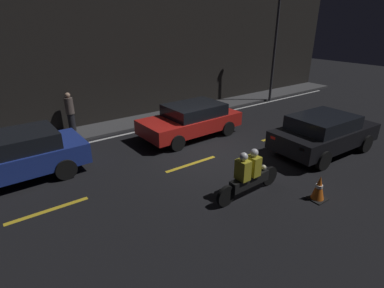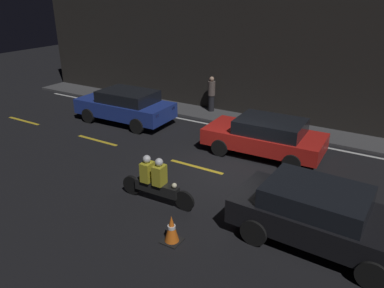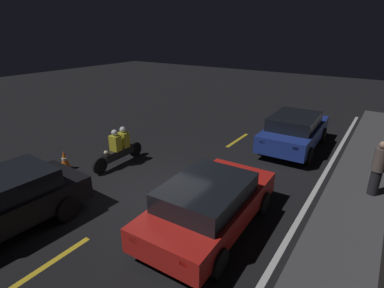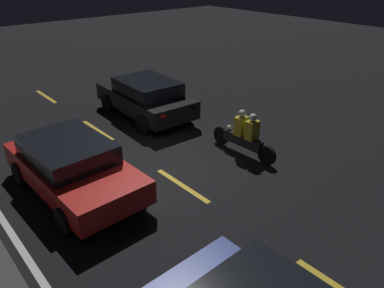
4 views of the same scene
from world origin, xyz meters
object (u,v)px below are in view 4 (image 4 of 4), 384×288
Objects in this scene: taxi_red at (72,165)px; motorcycle at (245,135)px; van_black at (146,97)px; traffic_cone_near at (239,119)px.

taxi_red is 4.82m from motorcycle.
motorcycle is at bearing -171.04° from van_black.
van_black is 4.35m from motorcycle.
van_black reaches higher than motorcycle.
motorcycle is 3.31× the size of traffic_cone_near.
van_black is 5.90× the size of traffic_cone_near.
traffic_cone_near is (-0.04, -5.87, -0.37)m from taxi_red.
traffic_cone_near is at bearing -43.81° from motorcycle.
traffic_cone_near is at bearing -146.64° from van_black.
taxi_red is 1.80× the size of motorcycle.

